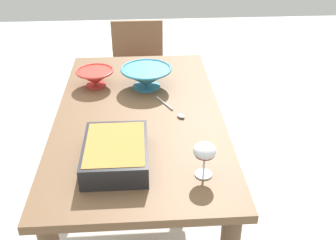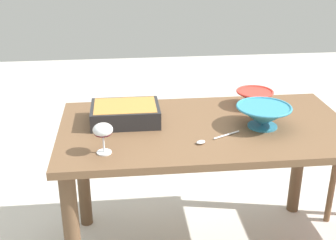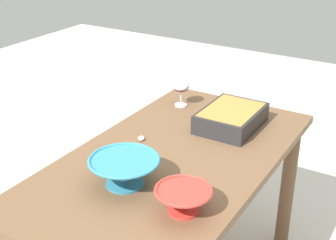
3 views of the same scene
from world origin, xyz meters
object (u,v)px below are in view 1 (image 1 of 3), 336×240
(casserole_dish, at_px, (116,152))
(mixing_bowl, at_px, (95,77))
(wine_glass, at_px, (205,153))
(small_bowl, at_px, (146,77))
(serving_spoon, at_px, (175,111))
(dining_table, at_px, (140,134))
(chair, at_px, (139,75))

(casserole_dish, height_order, mixing_bowl, same)
(wine_glass, height_order, small_bowl, wine_glass)
(wine_glass, bearing_deg, serving_spoon, -172.01)
(wine_glass, xyz_separation_m, serving_spoon, (-0.47, -0.07, -0.09))
(wine_glass, xyz_separation_m, small_bowl, (-0.75, -0.19, -0.04))
(serving_spoon, bearing_deg, mixing_bowl, -128.89)
(wine_glass, distance_m, small_bowl, 0.78)
(dining_table, distance_m, wine_glass, 0.58)
(dining_table, relative_size, chair, 1.69)
(dining_table, distance_m, chair, 1.07)
(dining_table, relative_size, mixing_bowl, 7.12)
(chair, bearing_deg, casserole_dish, -3.19)
(wine_glass, distance_m, serving_spoon, 0.48)
(casserole_dish, height_order, serving_spoon, casserole_dish)
(casserole_dish, distance_m, mixing_bowl, 0.71)
(mixing_bowl, bearing_deg, small_bowl, 82.35)
(casserole_dish, xyz_separation_m, small_bowl, (-0.66, 0.13, 0.01))
(chair, xyz_separation_m, small_bowl, (0.78, 0.05, 0.34))
(mixing_bowl, bearing_deg, wine_glass, 30.31)
(dining_table, height_order, casserole_dish, casserole_dish)
(casserole_dish, relative_size, mixing_bowl, 1.68)
(chair, distance_m, wine_glass, 1.60)
(serving_spoon, bearing_deg, chair, -170.52)
(mixing_bowl, distance_m, small_bowl, 0.27)
(mixing_bowl, bearing_deg, chair, 163.76)
(dining_table, bearing_deg, chair, -179.57)
(dining_table, height_order, serving_spoon, serving_spoon)
(chair, height_order, casserole_dish, casserole_dish)
(chair, bearing_deg, wine_glass, 9.02)
(dining_table, xyz_separation_m, small_bowl, (-0.27, 0.04, 0.18))
(wine_glass, xyz_separation_m, casserole_dish, (-0.10, -0.32, -0.05))
(mixing_bowl, height_order, small_bowl, small_bowl)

